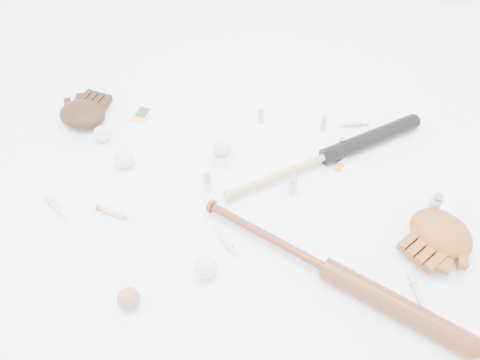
% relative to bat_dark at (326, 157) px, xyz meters
% --- Properties ---
extents(bat_dark, '(0.74, 0.58, 0.06)m').
position_rel_bat_dark_xyz_m(bat_dark, '(0.00, 0.00, 0.00)').
color(bat_dark, black).
rests_on(bat_dark, ground).
extents(bat_wood, '(0.90, 0.43, 0.07)m').
position_rel_bat_dark_xyz_m(bat_wood, '(0.03, -0.47, 0.00)').
color(bat_wood, brown).
rests_on(bat_wood, ground).
extents(glove_dark, '(0.27, 0.27, 0.08)m').
position_rel_bat_dark_xyz_m(glove_dark, '(-0.98, 0.05, 0.01)').
color(glove_dark, black).
rests_on(glove_dark, ground).
extents(glove_tan, '(0.35, 0.35, 0.09)m').
position_rel_bat_dark_xyz_m(glove_tan, '(0.39, -0.28, 0.01)').
color(glove_tan, brown).
rests_on(glove_tan, ground).
extents(trading_card, '(0.08, 0.10, 0.01)m').
position_rel_bat_dark_xyz_m(trading_card, '(-0.77, 0.13, -0.03)').
color(trading_card, yellow).
rests_on(trading_card, ground).
extents(pedestal, '(0.07, 0.07, 0.04)m').
position_rel_bat_dark_xyz_m(pedestal, '(-0.38, -0.06, -0.01)').
color(pedestal, white).
rests_on(pedestal, ground).
extents(baseball_on_pedestal, '(0.07, 0.07, 0.07)m').
position_rel_bat_dark_xyz_m(baseball_on_pedestal, '(-0.38, -0.06, 0.04)').
color(baseball_on_pedestal, silver).
rests_on(baseball_on_pedestal, pedestal).
extents(baseball_left, '(0.07, 0.07, 0.07)m').
position_rel_bat_dark_xyz_m(baseball_left, '(-0.74, -0.15, 0.00)').
color(baseball_left, silver).
rests_on(baseball_left, ground).
extents(baseball_upper, '(0.07, 0.07, 0.07)m').
position_rel_bat_dark_xyz_m(baseball_upper, '(-0.87, -0.03, 0.00)').
color(baseball_upper, silver).
rests_on(baseball_upper, ground).
extents(baseball_mid, '(0.07, 0.07, 0.07)m').
position_rel_bat_dark_xyz_m(baseball_mid, '(-0.34, -0.54, 0.00)').
color(baseball_mid, silver).
rests_on(baseball_mid, ground).
extents(baseball_aged, '(0.07, 0.07, 0.07)m').
position_rel_bat_dark_xyz_m(baseball_aged, '(-0.54, -0.68, 0.00)').
color(baseball_aged, '#967348').
rests_on(baseball_aged, ground).
extents(syringe_0, '(0.14, 0.10, 0.02)m').
position_rel_bat_dark_xyz_m(syringe_0, '(-0.91, -0.39, -0.02)').
color(syringe_0, '#ADBCC6').
rests_on(syringe_0, ground).
extents(syringe_1, '(0.12, 0.12, 0.02)m').
position_rel_bat_dark_xyz_m(syringe_1, '(-0.30, -0.42, -0.02)').
color(syringe_1, '#ADBCC6').
rests_on(syringe_1, ground).
extents(syringe_2, '(0.08, 0.16, 0.02)m').
position_rel_bat_dark_xyz_m(syringe_2, '(0.07, 0.03, -0.02)').
color(syringe_2, '#ADBCC6').
rests_on(syringe_2, ground).
extents(syringe_3, '(0.07, 0.14, 0.02)m').
position_rel_bat_dark_xyz_m(syringe_3, '(0.31, -0.50, -0.02)').
color(syringe_3, '#ADBCC6').
rests_on(syringe_3, ground).
extents(syringe_4, '(0.16, 0.07, 0.02)m').
position_rel_bat_dark_xyz_m(syringe_4, '(0.10, 0.22, -0.02)').
color(syringe_4, '#ADBCC6').
rests_on(syringe_4, ground).
extents(syringe_5, '(0.16, 0.06, 0.02)m').
position_rel_bat_dark_xyz_m(syringe_5, '(-0.70, -0.38, -0.02)').
color(syringe_5, '#ADBCC6').
rests_on(syringe_5, ground).
extents(vial_0, '(0.03, 0.03, 0.07)m').
position_rel_bat_dark_xyz_m(vial_0, '(-0.27, 0.17, 0.00)').
color(vial_0, '#B2BBC3').
rests_on(vial_0, ground).
extents(vial_1, '(0.03, 0.03, 0.06)m').
position_rel_bat_dark_xyz_m(vial_1, '(-0.02, 0.18, -0.00)').
color(vial_1, '#B2BBC3').
rests_on(vial_1, ground).
extents(vial_2, '(0.03, 0.03, 0.08)m').
position_rel_bat_dark_xyz_m(vial_2, '(-0.11, -0.17, 0.01)').
color(vial_2, '#B2BBC3').
rests_on(vial_2, ground).
extents(vial_3, '(0.04, 0.04, 0.10)m').
position_rel_bat_dark_xyz_m(vial_3, '(0.38, -0.17, 0.02)').
color(vial_3, '#B2BBC3').
rests_on(vial_3, ground).
extents(vial_4, '(0.03, 0.03, 0.08)m').
position_rel_bat_dark_xyz_m(vial_4, '(-0.41, -0.20, 0.01)').
color(vial_4, '#B2BBC3').
rests_on(vial_4, ground).
extents(vial_5, '(0.03, 0.03, 0.07)m').
position_rel_bat_dark_xyz_m(vial_5, '(0.05, 0.07, 0.00)').
color(vial_5, '#B2BBC3').
rests_on(vial_5, ground).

